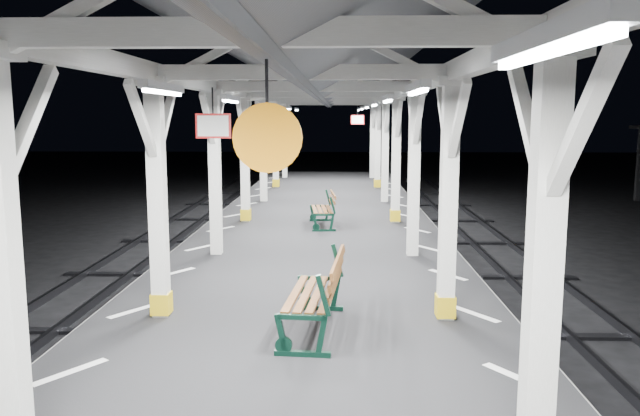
{
  "coord_description": "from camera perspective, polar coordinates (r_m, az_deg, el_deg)",
  "views": [
    {
      "loc": [
        0.52,
        -6.45,
        3.81
      ],
      "look_at": [
        0.17,
        4.38,
        2.2
      ],
      "focal_mm": 35.0,
      "sensor_mm": 36.0,
      "label": 1
    }
  ],
  "objects": [
    {
      "name": "canopy",
      "position": [
        6.51,
        -2.85,
        15.05
      ],
      "size": [
        5.4,
        49.0,
        4.65
      ],
      "color": "silver",
      "rests_on": "platform"
    },
    {
      "name": "hazard_stripes_left",
      "position": [
        7.64,
        -21.85,
        -13.73
      ],
      "size": [
        1.0,
        48.0,
        0.01
      ],
      "primitive_type": "cube",
      "color": "silver",
      "rests_on": "platform"
    },
    {
      "name": "hazard_stripes_right",
      "position": [
        7.3,
        17.61,
        -14.57
      ],
      "size": [
        1.0,
        48.0,
        0.01
      ],
      "primitive_type": "cube",
      "color": "silver",
      "rests_on": "platform"
    },
    {
      "name": "bench_far",
      "position": [
        15.96,
        0.51,
        -0.02
      ],
      "size": [
        0.74,
        1.65,
        0.87
      ],
      "rotation": [
        0.0,
        0.0,
        0.09
      ],
      "color": "black",
      "rests_on": "platform"
    },
    {
      "name": "bench_mid",
      "position": [
        8.19,
        0.04,
        -7.66
      ],
      "size": [
        0.85,
        1.91,
        1.01
      ],
      "rotation": [
        0.0,
        0.0,
        -0.09
      ],
      "color": "black",
      "rests_on": "platform"
    }
  ]
}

